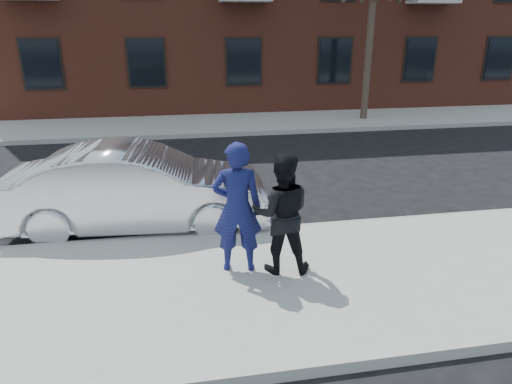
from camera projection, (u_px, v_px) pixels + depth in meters
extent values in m
plane|color=black|center=(368.00, 272.00, 6.91)|extent=(100.00, 100.00, 0.00)
cube|color=gray|center=(376.00, 276.00, 6.65)|extent=(50.00, 3.50, 0.15)
cube|color=#999691|center=(334.00, 226.00, 8.32)|extent=(50.00, 0.10, 0.15)
cube|color=gray|center=(249.00, 123.00, 17.30)|extent=(50.00, 3.50, 0.15)
cube|color=#999691|center=(257.00, 133.00, 15.63)|extent=(50.00, 0.10, 0.15)
cube|color=black|center=(41.00, 64.00, 16.89)|extent=(1.30, 0.06, 1.70)
cube|color=black|center=(335.00, 61.00, 18.79)|extent=(1.30, 0.06, 1.70)
cube|color=black|center=(500.00, 59.00, 20.05)|extent=(1.30, 0.06, 1.70)
cylinder|color=#31241D|center=(368.00, 63.00, 17.07)|extent=(0.26, 0.26, 4.20)
imported|color=silver|center=(139.00, 188.00, 8.20)|extent=(4.74, 1.94, 1.53)
imported|color=navy|center=(237.00, 208.00, 6.40)|extent=(0.75, 0.55, 1.91)
cube|color=black|center=(233.00, 184.00, 6.51)|extent=(0.09, 0.14, 0.08)
imported|color=black|center=(281.00, 214.00, 6.40)|extent=(0.95, 0.80, 1.75)
cube|color=black|center=(270.00, 199.00, 6.52)|extent=(0.07, 0.14, 0.06)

